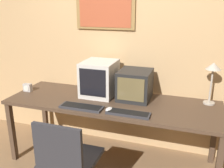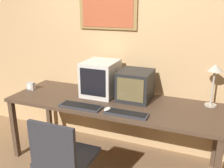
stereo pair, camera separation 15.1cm
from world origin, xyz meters
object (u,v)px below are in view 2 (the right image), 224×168
(desk_clock, at_px, (31,86))
(monitor_left, at_px, (101,78))
(keyboard_main, at_px, (81,106))
(office_chair, at_px, (65,168))
(desk_lamp, at_px, (215,73))
(keyboard_side, at_px, (126,114))
(monitor_right, at_px, (135,85))
(mouse_near_keyboard, at_px, (108,109))

(desk_clock, bearing_deg, monitor_left, 11.16)
(keyboard_main, relative_size, office_chair, 0.50)
(monitor_left, relative_size, desk_lamp, 0.94)
(keyboard_side, relative_size, desk_clock, 4.33)
(desk_clock, height_order, desk_lamp, desk_lamp)
(keyboard_side, height_order, desk_clock, desk_clock)
(keyboard_main, bearing_deg, monitor_right, 44.07)
(office_chair, bearing_deg, mouse_near_keyboard, 70.77)
(monitor_right, bearing_deg, desk_lamp, 7.39)
(keyboard_main, xyz_separation_m, desk_clock, (-0.84, 0.26, 0.03))
(keyboard_main, height_order, keyboard_side, same)
(monitor_left, bearing_deg, desk_lamp, 5.10)
(desk_lamp, bearing_deg, keyboard_side, -144.32)
(desk_clock, bearing_deg, keyboard_side, -10.95)
(office_chair, bearing_deg, monitor_left, 94.40)
(monitor_right, bearing_deg, keyboard_side, -84.56)
(desk_clock, relative_size, desk_lamp, 0.22)
(desk_lamp, bearing_deg, mouse_near_keyboard, -151.25)
(keyboard_main, height_order, desk_lamp, desk_lamp)
(monitor_right, distance_m, mouse_near_keyboard, 0.47)
(monitor_right, height_order, keyboard_main, monitor_right)
(mouse_near_keyboard, relative_size, desk_lamp, 0.25)
(monitor_right, bearing_deg, mouse_near_keyboard, -110.85)
(mouse_near_keyboard, distance_m, desk_lamp, 1.14)
(keyboard_side, relative_size, mouse_near_keyboard, 3.76)
(monitor_right, relative_size, keyboard_side, 0.92)
(monitor_left, distance_m, keyboard_side, 0.66)
(mouse_near_keyboard, xyz_separation_m, desk_clock, (-1.14, 0.24, 0.03))
(monitor_left, xyz_separation_m, desk_clock, (-0.88, -0.17, -0.15))
(desk_lamp, bearing_deg, office_chair, -137.08)
(keyboard_main, xyz_separation_m, office_chair, (0.11, -0.52, -0.37))
(monitor_left, xyz_separation_m, mouse_near_keyboard, (0.26, -0.42, -0.18))
(monitor_left, bearing_deg, monitor_right, 0.74)
(keyboard_main, bearing_deg, mouse_near_keyboard, 3.67)
(office_chair, bearing_deg, keyboard_side, 53.24)
(keyboard_main, height_order, office_chair, office_chair)
(keyboard_side, height_order, office_chair, office_chair)
(monitor_left, xyz_separation_m, office_chair, (0.07, -0.95, -0.56))
(keyboard_main, distance_m, desk_clock, 0.88)
(keyboard_side, relative_size, desk_lamp, 0.95)
(office_chair, bearing_deg, keyboard_main, 101.53)
(office_chair, bearing_deg, monitor_right, 70.06)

